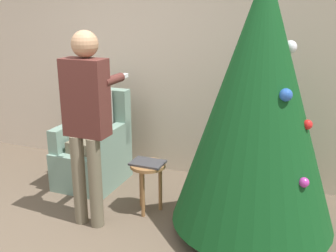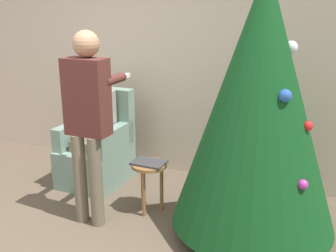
{
  "view_description": "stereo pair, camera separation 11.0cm",
  "coord_description": "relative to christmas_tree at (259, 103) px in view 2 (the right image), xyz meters",
  "views": [
    {
      "loc": [
        1.79,
        -1.95,
        1.94
      ],
      "look_at": [
        0.63,
        0.97,
        0.97
      ],
      "focal_mm": 42.0,
      "sensor_mm": 36.0,
      "label": 1
    },
    {
      "loc": [
        1.89,
        -1.9,
        1.94
      ],
      "look_at": [
        0.63,
        0.97,
        0.97
      ],
      "focal_mm": 42.0,
      "sensor_mm": 36.0,
      "label": 2
    }
  ],
  "objects": [
    {
      "name": "side_stool",
      "position": [
        -1.0,
        0.02,
        -0.79
      ],
      "size": [
        0.34,
        0.34,
        0.5
      ],
      "color": "olive",
      "rests_on": "ground_plane"
    },
    {
      "name": "christmas_tree",
      "position": [
        0.0,
        0.0,
        0.0
      ],
      "size": [
        1.37,
        1.37,
        2.24
      ],
      "color": "brown",
      "rests_on": "ground_plane"
    },
    {
      "name": "armchair",
      "position": [
        -1.84,
        0.42,
        -0.83
      ],
      "size": [
        0.63,
        0.73,
        1.04
      ],
      "color": "gray",
      "rests_on": "ground_plane"
    },
    {
      "name": "person_seated",
      "position": [
        -1.84,
        0.38,
        -0.51
      ],
      "size": [
        0.36,
        0.46,
        1.24
      ],
      "color": "#6B604C",
      "rests_on": "ground_plane"
    },
    {
      "name": "laptop",
      "position": [
        -1.0,
        0.02,
        -0.68
      ],
      "size": [
        0.31,
        0.22,
        0.02
      ],
      "color": "#38383D",
      "rests_on": "side_stool"
    },
    {
      "name": "wall_back",
      "position": [
        -1.33,
        1.06,
        0.16
      ],
      "size": [
        8.0,
        0.06,
        2.7
      ],
      "color": "beige",
      "rests_on": "ground_plane"
    },
    {
      "name": "person_standing",
      "position": [
        -1.4,
        -0.34,
        -0.15
      ],
      "size": [
        0.4,
        0.57,
        1.74
      ],
      "color": "#6B604C",
      "rests_on": "ground_plane"
    }
  ]
}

